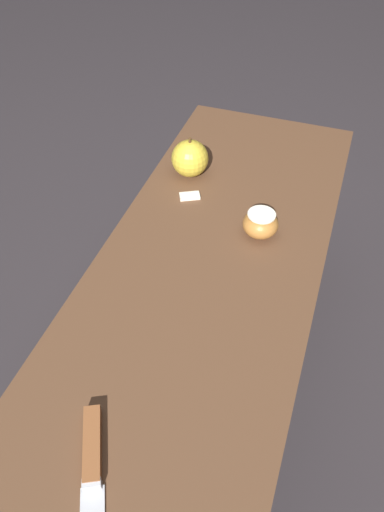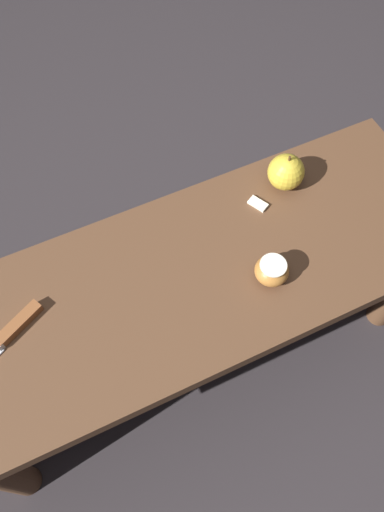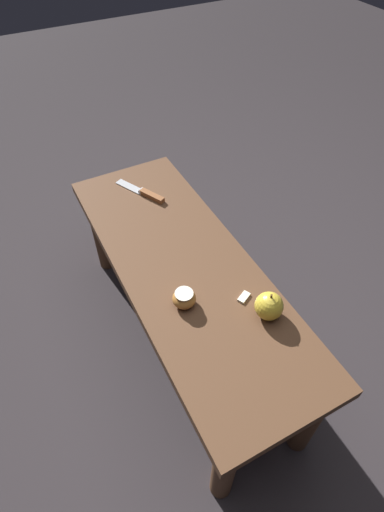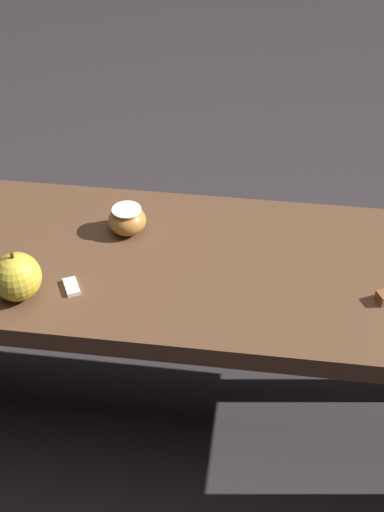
{
  "view_description": "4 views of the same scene",
  "coord_description": "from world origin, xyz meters",
  "px_view_note": "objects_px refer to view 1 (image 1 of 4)",
  "views": [
    {
      "loc": [
        -0.61,
        -0.19,
        1.16
      ],
      "look_at": [
        0.01,
        0.02,
        0.5
      ],
      "focal_mm": 35.0,
      "sensor_mm": 36.0,
      "label": 1
    },
    {
      "loc": [
        -0.21,
        -0.43,
        1.41
      ],
      "look_at": [
        0.01,
        0.02,
        0.5
      ],
      "focal_mm": 35.0,
      "sensor_mm": 36.0,
      "label": 2
    },
    {
      "loc": [
        0.79,
        -0.39,
        1.46
      ],
      "look_at": [
        0.01,
        0.02,
        0.5
      ],
      "focal_mm": 28.0,
      "sensor_mm": 36.0,
      "label": 3
    },
    {
      "loc": [
        -0.12,
        0.99,
        1.3
      ],
      "look_at": [
        0.01,
        0.02,
        0.5
      ],
      "focal_mm": 50.0,
      "sensor_mm": 36.0,
      "label": 4
    }
  ],
  "objects_px": {
    "knife": "(92,466)",
    "apple_whole": "(190,158)",
    "apple_cut": "(260,224)",
    "wooden_bench": "(203,302)"
  },
  "relations": [
    {
      "from": "wooden_bench",
      "to": "apple_whole",
      "type": "bearing_deg",
      "value": 23.75
    },
    {
      "from": "wooden_bench",
      "to": "apple_cut",
      "type": "relative_size",
      "value": 16.75
    },
    {
      "from": "knife",
      "to": "apple_whole",
      "type": "relative_size",
      "value": 2.34
    },
    {
      "from": "wooden_bench",
      "to": "apple_whole",
      "type": "relative_size",
      "value": 12.62
    },
    {
      "from": "knife",
      "to": "apple_cut",
      "type": "relative_size",
      "value": 3.1
    },
    {
      "from": "knife",
      "to": "apple_whole",
      "type": "bearing_deg",
      "value": 161.68
    },
    {
      "from": "knife",
      "to": "apple_cut",
      "type": "xyz_separation_m",
      "value": [
        0.54,
        -0.1,
        0.02
      ]
    },
    {
      "from": "knife",
      "to": "apple_whole",
      "type": "distance_m",
      "value": 0.7
    },
    {
      "from": "wooden_bench",
      "to": "apple_cut",
      "type": "height_order",
      "value": "apple_cut"
    },
    {
      "from": "wooden_bench",
      "to": "apple_whole",
      "type": "height_order",
      "value": "apple_whole"
    }
  ]
}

